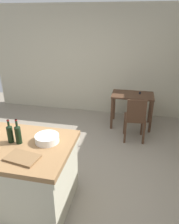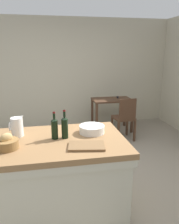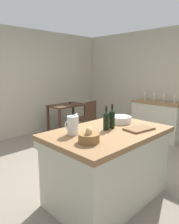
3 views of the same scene
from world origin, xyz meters
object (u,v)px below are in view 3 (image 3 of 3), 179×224
at_px(cutting_board, 139,129).
at_px(wine_glass_right, 145,95).
at_px(writing_desk, 67,109).
at_px(bread_basket, 89,137).
at_px(wash_bowl, 121,119).
at_px(pitcher, 73,125).
at_px(wine_bottle_dark, 112,118).
at_px(wine_bottle_amber, 106,120).
at_px(wine_glass_left, 164,96).
at_px(wooden_chair, 87,118).
at_px(island_table, 107,162).
at_px(wine_glass_far_left, 175,98).
at_px(side_cabinet, 157,120).
at_px(wine_glass_middle, 154,96).

xyz_separation_m(cutting_board, wine_glass_right, (2.43, 1.38, 0.09)).
bearing_deg(writing_desk, bread_basket, -124.66).
bearing_deg(cutting_board, wash_bowl, 70.91).
xyz_separation_m(pitcher, cutting_board, (0.70, -0.43, -0.10)).
relative_size(wine_bottle_dark, wine_bottle_amber, 1.05).
distance_m(pitcher, wine_glass_left, 3.16).
distance_m(cutting_board, wine_bottle_amber, 0.42).
bearing_deg(wine_bottle_amber, writing_desk, 60.98).
distance_m(wooden_chair, wine_bottle_amber, 2.45).
relative_size(island_table, bread_basket, 6.86).
height_order(island_table, wine_glass_left, wine_glass_left).
xyz_separation_m(wooden_chair, cutting_board, (-1.19, -2.16, 0.41)).
bearing_deg(wine_glass_far_left, cutting_board, -165.73).
bearing_deg(cutting_board, wine_glass_far_left, 14.27).
height_order(writing_desk, wine_glass_left, wine_glass_left).
bearing_deg(wine_bottle_dark, pitcher, 163.33).
bearing_deg(bread_basket, wine_glass_left, 13.52).
relative_size(side_cabinet, cutting_board, 3.31).
height_order(wine_bottle_amber, wine_glass_far_left, wine_bottle_amber).
bearing_deg(wine_glass_far_left, island_table, -172.42).
height_order(writing_desk, wine_glass_far_left, wine_glass_far_left).
bearing_deg(side_cabinet, wash_bowl, -164.78).
distance_m(pitcher, wine_glass_far_left, 3.08).
height_order(wine_glass_left, wine_glass_right, wine_glass_left).
relative_size(writing_desk, bread_basket, 4.09).
distance_m(island_table, wine_bottle_dark, 0.56).
relative_size(island_table, wooden_chair, 1.65).
bearing_deg(wine_glass_left, wine_glass_middle, 87.66).
distance_m(island_table, bread_basket, 0.68).
bearing_deg(bread_basket, wine_glass_middle, 17.67).
distance_m(side_cabinet, wooden_chair, 1.68).
relative_size(pitcher, wine_bottle_dark, 0.81).
relative_size(writing_desk, cutting_board, 2.54).
bearing_deg(wine_bottle_dark, bread_basket, -163.55).
relative_size(side_cabinet, wooden_chair, 1.28).
distance_m(writing_desk, wooden_chair, 0.67).
height_order(writing_desk, wash_bowl, wash_bowl).
bearing_deg(wash_bowl, wine_glass_left, 12.23).
bearing_deg(wash_bowl, pitcher, 176.27).
bearing_deg(pitcher, wine_glass_right, 16.88).
relative_size(wash_bowl, wine_bottle_dark, 0.93).
distance_m(island_table, wine_bottle_amber, 0.54).
xyz_separation_m(wine_glass_left, wine_glass_right, (0.00, 0.51, -0.01)).
relative_size(wine_bottle_dark, wine_glass_left, 1.68).
height_order(writing_desk, bread_basket, bread_basket).
height_order(wooden_chair, wine_glass_right, wine_glass_right).
bearing_deg(island_table, wine_glass_far_left, 7.58).
bearing_deg(wine_bottle_dark, wine_glass_right, 22.87).
distance_m(wine_glass_left, wine_glass_right, 0.51).
bearing_deg(wine_bottle_amber, wine_glass_middle, 17.20).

